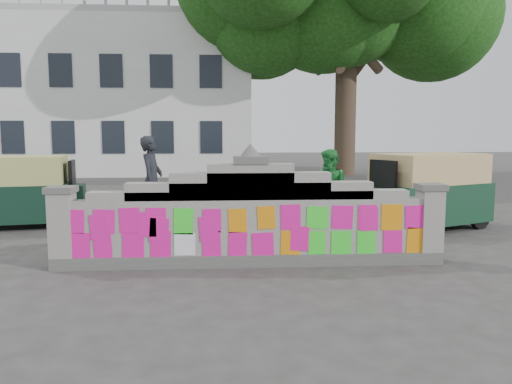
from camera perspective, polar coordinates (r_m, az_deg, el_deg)
ground at (r=8.36m, az=-0.63°, el=-8.32°), size 100.00×100.00×0.00m
parapet_wall at (r=8.19m, az=-0.64°, el=-3.26°), size 6.48×0.44×2.01m
building at (r=30.81m, az=-16.35°, el=9.84°), size 16.00×10.00×8.90m
shade_tree at (r=27.69m, az=10.43°, el=20.72°), size 12.00×10.00×12.00m
cyclist_bike at (r=10.92m, az=-11.76°, el=-1.95°), size 2.19×1.06×1.10m
cyclist_rider at (r=10.87m, az=-11.81°, el=0.05°), size 0.55×0.75×1.87m
pedestrian at (r=11.39m, az=8.52°, el=0.28°), size 1.11×1.12×1.82m
rickshaw_left at (r=12.85m, az=-25.75°, el=0.16°), size 3.06×1.79×1.65m
rickshaw_right at (r=11.98m, az=18.88°, el=0.21°), size 3.18×2.40×1.72m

